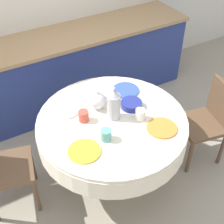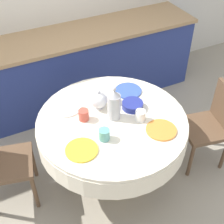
# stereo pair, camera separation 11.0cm
# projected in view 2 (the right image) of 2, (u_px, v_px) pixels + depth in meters

# --- Properties ---
(ground_plane) EXTENTS (12.00, 12.00, 0.00)m
(ground_plane) POSITION_uv_depth(u_px,v_px,m) (112.00, 176.00, 3.05)
(ground_plane) COLOR #9E937F
(kitchen_counter) EXTENTS (3.24, 0.64, 0.89)m
(kitchen_counter) POSITION_uv_depth(u_px,v_px,m) (63.00, 71.00, 3.64)
(kitchen_counter) COLOR navy
(kitchen_counter) RESTS_ON ground_plane
(dining_table) EXTENTS (1.26, 1.26, 0.74)m
(dining_table) POSITION_uv_depth(u_px,v_px,m) (112.00, 130.00, 2.65)
(dining_table) COLOR tan
(dining_table) RESTS_ON ground_plane
(chair_left) EXTENTS (0.47, 0.47, 0.84)m
(chair_left) POSITION_uv_depth(u_px,v_px,m) (211.00, 123.00, 2.93)
(chair_left) COLOR brown
(chair_left) RESTS_ON ground_plane
(plate_near_left) EXTENTS (0.25, 0.25, 0.01)m
(plate_near_left) POSITION_uv_depth(u_px,v_px,m) (82.00, 150.00, 2.30)
(plate_near_left) COLOR yellow
(plate_near_left) RESTS_ON dining_table
(cup_near_left) EXTENTS (0.09, 0.09, 0.09)m
(cup_near_left) POSITION_uv_depth(u_px,v_px,m) (104.00, 134.00, 2.37)
(cup_near_left) COLOR #5BA39E
(cup_near_left) RESTS_ON dining_table
(plate_near_right) EXTENTS (0.25, 0.25, 0.01)m
(plate_near_right) POSITION_uv_depth(u_px,v_px,m) (161.00, 130.00, 2.46)
(plate_near_right) COLOR orange
(plate_near_right) RESTS_ON dining_table
(cup_near_right) EXTENTS (0.09, 0.09, 0.09)m
(cup_near_right) POSITION_uv_depth(u_px,v_px,m) (140.00, 116.00, 2.53)
(cup_near_right) COLOR white
(cup_near_right) RESTS_ON dining_table
(plate_far_left) EXTENTS (0.25, 0.25, 0.01)m
(plate_far_left) POSITION_uv_depth(u_px,v_px,m) (67.00, 108.00, 2.67)
(plate_far_left) COLOR white
(plate_far_left) RESTS_ON dining_table
(cup_far_left) EXTENTS (0.09, 0.09, 0.09)m
(cup_far_left) POSITION_uv_depth(u_px,v_px,m) (84.00, 115.00, 2.54)
(cup_far_left) COLOR #CC4C3D
(cup_far_left) RESTS_ON dining_table
(plate_far_right) EXTENTS (0.25, 0.25, 0.01)m
(plate_far_right) POSITION_uv_depth(u_px,v_px,m) (128.00, 91.00, 2.85)
(plate_far_right) COLOR #3856AD
(plate_far_right) RESTS_ON dining_table
(cup_far_right) EXTENTS (0.09, 0.09, 0.09)m
(cup_far_right) POSITION_uv_depth(u_px,v_px,m) (112.00, 98.00, 2.71)
(cup_far_right) COLOR white
(cup_far_right) RESTS_ON dining_table
(coffee_carafe) EXTENTS (0.11, 0.11, 0.31)m
(coffee_carafe) POSITION_uv_depth(u_px,v_px,m) (114.00, 105.00, 2.50)
(coffee_carafe) COLOR #B2B2B7
(coffee_carafe) RESTS_ON dining_table
(teapot) EXTENTS (0.20, 0.14, 0.19)m
(teapot) POSITION_uv_depth(u_px,v_px,m) (99.00, 100.00, 2.63)
(teapot) COLOR white
(teapot) RESTS_ON dining_table
(fruit_bowl) EXTENTS (0.18, 0.18, 0.06)m
(fruit_bowl) POSITION_uv_depth(u_px,v_px,m) (133.00, 105.00, 2.66)
(fruit_bowl) COLOR navy
(fruit_bowl) RESTS_ON dining_table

